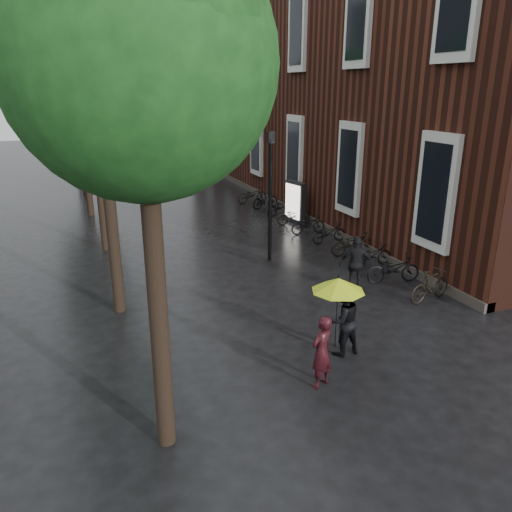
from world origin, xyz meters
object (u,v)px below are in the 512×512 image
person_black (343,320)px  ad_lightbox (295,202)px  parked_bicycles (318,227)px  lamp_post (270,185)px  pedestrian_walking (356,264)px  person_burgundy (322,352)px

person_black → ad_lightbox: size_ratio=0.90×
parked_bicycles → lamp_post: size_ratio=3.24×
pedestrian_walking → parked_bicycles: bearing=-81.2°
person_burgundy → pedestrian_walking: pedestrian_walking is taller
person_black → pedestrian_walking: bearing=-128.8°
pedestrian_walking → lamp_post: bearing=-44.1°
person_burgundy → person_black: 1.53m
pedestrian_walking → parked_bicycles: pedestrian_walking is taller
person_black → lamp_post: 7.22m
person_burgundy → pedestrian_walking: 5.52m
lamp_post → ad_lightbox: bearing=54.8°
person_black → parked_bicycles: (4.05, 8.77, -0.42)m
pedestrian_walking → person_black: bearing=79.1°
person_burgundy → lamp_post: lamp_post is taller
pedestrian_walking → ad_lightbox: bearing=-77.2°
person_burgundy → parked_bicycles: 11.09m
pedestrian_walking → lamp_post: size_ratio=0.38×
person_burgundy → ad_lightbox: bearing=-137.7°
person_burgundy → lamp_post: (2.16, 7.90, 2.00)m
ad_lightbox → lamp_post: 5.83m
person_burgundy → person_black: person_black is taller
parked_bicycles → person_burgundy: bearing=-117.9°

